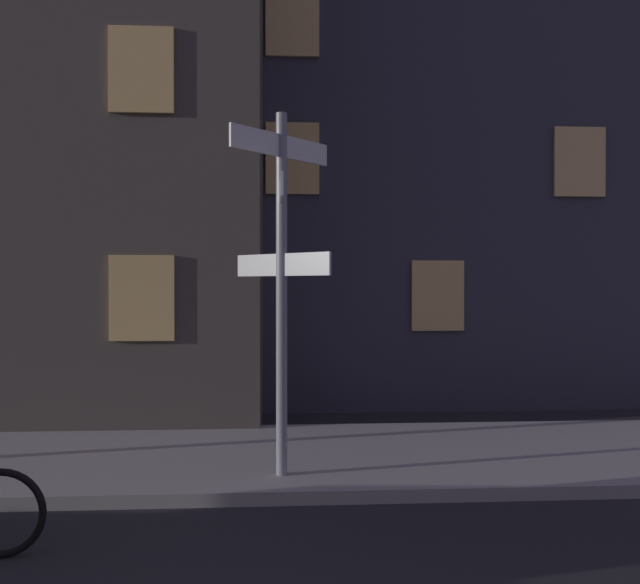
# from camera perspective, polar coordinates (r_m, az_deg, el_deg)

# --- Properties ---
(sidewalk_kerb) EXTENTS (40.00, 3.17, 0.14)m
(sidewalk_kerb) POSITION_cam_1_polar(r_m,az_deg,el_deg) (8.44, -7.93, -13.90)
(sidewalk_kerb) COLOR #9E9991
(sidewalk_kerb) RESTS_ON ground_plane
(signpost) EXTENTS (1.05, 1.24, 3.88)m
(signpost) POSITION_cam_1_polar(r_m,az_deg,el_deg) (7.17, -3.30, 2.57)
(signpost) COLOR gray
(signpost) RESTS_ON sidewalk_kerb
(building_right_block) EXTENTS (9.92, 6.86, 16.87)m
(building_right_block) POSITION_cam_1_polar(r_m,az_deg,el_deg) (16.43, 11.58, 22.97)
(building_right_block) COLOR #383842
(building_right_block) RESTS_ON ground_plane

